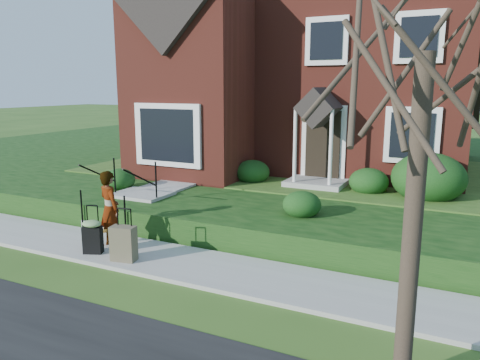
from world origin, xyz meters
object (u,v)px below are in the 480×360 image
Objects in this scene: woman at (110,209)px; suitcase_olive at (124,243)px; front_steps at (131,204)px; tree_verge at (429,15)px; suitcase_black at (93,235)px.

woman is 1.57× the size of suitcase_olive.
front_steps reaches higher than suitcase_olive.
woman is at bearing 161.32° from tree_verge.
front_steps is 2.40m from suitcase_black.
suitcase_black is at bearing 108.81° from woman.
tree_verge reaches higher than front_steps.
front_steps is 2.05× the size of suitcase_black.
front_steps is 2.00m from woman.
tree_verge is (5.31, -1.52, 3.65)m from suitcase_olive.
tree_verge is (6.10, -2.06, 3.19)m from woman.
woman reaches higher than suitcase_black.
suitcase_black is 0.83m from suitcase_olive.
suitcase_olive is at bearing 168.48° from woman.
front_steps is at bearing 115.46° from suitcase_olive.
suitcase_black is (0.86, -2.24, -0.01)m from front_steps.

